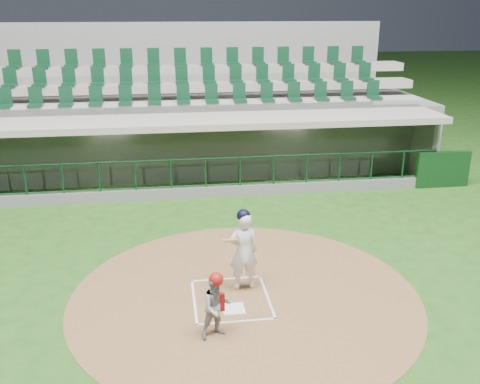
% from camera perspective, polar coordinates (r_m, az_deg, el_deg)
% --- Properties ---
extents(ground, '(120.00, 120.00, 0.00)m').
position_cam_1_polar(ground, '(11.40, -1.15, -10.62)').
color(ground, '#204B15').
rests_on(ground, ground).
extents(dirt_circle, '(7.20, 7.20, 0.01)m').
position_cam_1_polar(dirt_circle, '(11.26, 0.52, -10.99)').
color(dirt_circle, brown).
rests_on(dirt_circle, ground).
extents(home_plate, '(0.43, 0.43, 0.02)m').
position_cam_1_polar(home_plate, '(10.79, -0.69, -12.35)').
color(home_plate, white).
rests_on(home_plate, dirt_circle).
extents(batter_box_chalk, '(1.55, 1.80, 0.01)m').
position_cam_1_polar(batter_box_chalk, '(11.13, -0.96, -11.31)').
color(batter_box_chalk, white).
rests_on(batter_box_chalk, ground).
extents(dugout_structure, '(16.40, 3.70, 3.00)m').
position_cam_1_polar(dugout_structure, '(18.31, -3.55, 4.27)').
color(dugout_structure, slate).
rests_on(dugout_structure, ground).
extents(seating_deck, '(17.00, 6.72, 5.15)m').
position_cam_1_polar(seating_deck, '(21.19, -4.79, 7.57)').
color(seating_deck, slate).
rests_on(seating_deck, ground).
extents(batter, '(0.87, 0.88, 1.79)m').
position_cam_1_polar(batter, '(11.11, 0.36, -6.18)').
color(batter, white).
rests_on(batter, dirt_circle).
extents(catcher, '(0.69, 0.62, 1.27)m').
position_cam_1_polar(catcher, '(9.72, -2.51, -11.99)').
color(catcher, '#95959A').
rests_on(catcher, dirt_circle).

